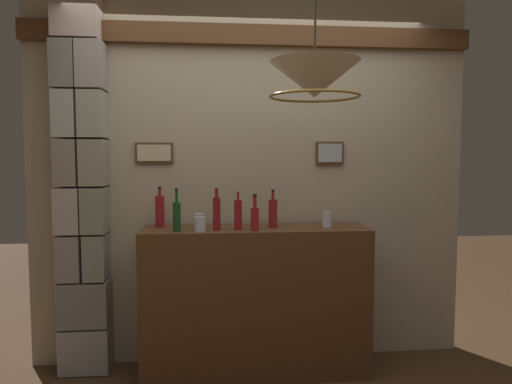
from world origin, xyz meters
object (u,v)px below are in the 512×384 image
liquor_bottle_whiskey (177,216)px  liquor_bottle_sherry (238,214)px  glass_tumbler_highball (200,224)px  liquor_bottle_bourbon (273,213)px  liquor_bottle_scotch (255,217)px  glass_tumbler_rocks (327,219)px  glass_tumbler_shot (200,221)px  liquor_bottle_rum (160,211)px  liquor_bottle_gin (217,213)px  pendant_lamp (315,81)px

liquor_bottle_whiskey → liquor_bottle_sherry: (0.40, 0.03, -0.00)m
glass_tumbler_highball → liquor_bottle_whiskey: bearing=173.1°
liquor_bottle_bourbon → glass_tumbler_highball: bearing=-166.4°
liquor_bottle_whiskey → liquor_bottle_scotch: liquor_bottle_whiskey is taller
glass_tumbler_rocks → glass_tumbler_shot: bearing=-179.8°
liquor_bottle_rum → liquor_bottle_sherry: size_ratio=1.10×
liquor_bottle_rum → liquor_bottle_scotch: 0.68m
liquor_bottle_scotch → glass_tumbler_shot: (-0.36, 0.11, -0.04)m
liquor_bottle_whiskey → glass_tumbler_highball: bearing=-6.9°
liquor_bottle_whiskey → liquor_bottle_rum: liquor_bottle_whiskey is taller
glass_tumbler_rocks → glass_tumbler_highball: glass_tumbler_rocks is taller
liquor_bottle_gin → liquor_bottle_sherry: (0.14, 0.01, -0.01)m
liquor_bottle_scotch → glass_tumbler_rocks: 0.53m
liquor_bottle_gin → glass_tumbler_shot: size_ratio=2.67×
liquor_bottle_whiskey → pendant_lamp: (0.79, -0.51, 0.80)m
glass_tumbler_rocks → liquor_bottle_bourbon: bearing=-179.9°
glass_tumbler_highball → pendant_lamp: size_ratio=0.17×
liquor_bottle_rum → liquor_bottle_scotch: liquor_bottle_rum is taller
liquor_bottle_bourbon → liquor_bottle_whiskey: bearing=-171.1°
liquor_bottle_scotch → liquor_bottle_sherry: (-0.11, 0.04, 0.01)m
liquor_bottle_gin → liquor_bottle_sherry: bearing=2.6°
glass_tumbler_rocks → pendant_lamp: bearing=-110.8°
liquor_bottle_bourbon → liquor_bottle_sherry: bearing=-164.6°
liquor_bottle_sherry → glass_tumbler_shot: liquor_bottle_sherry is taller
liquor_bottle_sherry → pendant_lamp: size_ratio=0.44×
glass_tumbler_shot → liquor_bottle_whiskey: bearing=-145.7°
glass_tumbler_highball → glass_tumbler_shot: glass_tumbler_shot is taller
glass_tumbler_shot → liquor_bottle_sherry: bearing=-14.1°
liquor_bottle_bourbon → liquor_bottle_rum: bearing=171.9°
glass_tumbler_shot → glass_tumbler_rocks: bearing=0.2°
liquor_bottle_scotch → pendant_lamp: 0.99m
glass_tumbler_highball → liquor_bottle_scotch: bearing=1.3°
liquor_bottle_sherry → liquor_bottle_bourbon: bearing=15.4°
liquor_bottle_bourbon → liquor_bottle_sherry: size_ratio=1.04×
liquor_bottle_whiskey → glass_tumbler_highball: 0.16m
glass_tumbler_rocks → glass_tumbler_shot: (-0.88, -0.00, -0.00)m
glass_tumbler_rocks → liquor_bottle_whiskey: bearing=-174.3°
liquor_bottle_gin → liquor_bottle_scotch: bearing=-8.6°
liquor_bottle_gin → glass_tumbler_highball: 0.14m
liquor_bottle_bourbon → glass_tumbler_shot: bearing=-179.7°
liquor_bottle_whiskey → glass_tumbler_rocks: (1.02, 0.10, -0.05)m
liquor_bottle_scotch → pendant_lamp: bearing=-60.5°
liquor_bottle_rum → glass_tumbler_highball: 0.37m
glass_tumbler_rocks → pendant_lamp: 1.07m
liquor_bottle_gin → glass_tumbler_rocks: (0.76, 0.07, -0.06)m
liquor_bottle_gin → liquor_bottle_sherry: 0.14m
liquor_bottle_whiskey → glass_tumbler_shot: size_ratio=2.69×
liquor_bottle_sherry → glass_tumbler_shot: size_ratio=2.43×
liquor_bottle_bourbon → glass_tumbler_rocks: 0.38m
liquor_bottle_gin → glass_tumbler_rocks: size_ratio=2.57×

